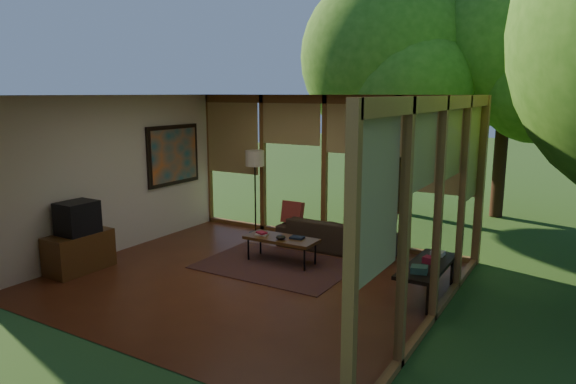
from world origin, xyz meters
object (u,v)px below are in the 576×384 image
Objects in this scene: media_cabinet at (79,252)px; television at (77,218)px; side_console at (422,266)px; sofa at (330,234)px; coffee_table at (281,240)px; floor_lamp at (255,163)px.

television is (0.02, 0.00, 0.55)m from media_cabinet.
side_console is at bearing 19.88° from television.
sofa is 1.32× the size of side_console.
television is 0.46× the size of coffee_table.
television is 0.33× the size of floor_lamp.
coffee_table is at bearing 37.61° from media_cabinet.
media_cabinet reaches higher than side_console.
television reaches higher than media_cabinet.
television is at bearing 0.00° from media_cabinet.
sofa is 4.16m from media_cabinet.
television is 0.39× the size of side_console.
coffee_table is at bearing 72.06° from sofa.
media_cabinet is 5.18m from side_console.
coffee_table is at bearing 37.83° from television.
side_console is (4.87, 1.75, 0.11)m from media_cabinet.
television is 3.18m from coffee_table.
floor_lamp is at bearing 70.00° from media_cabinet.
coffee_table is (-0.35, -1.10, 0.12)m from sofa.
coffee_table is (1.35, -1.23, -1.01)m from floor_lamp.
side_console is at bearing -4.26° from coffee_table.
media_cabinet reaches higher than coffee_table.
media_cabinet reaches higher than sofa.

